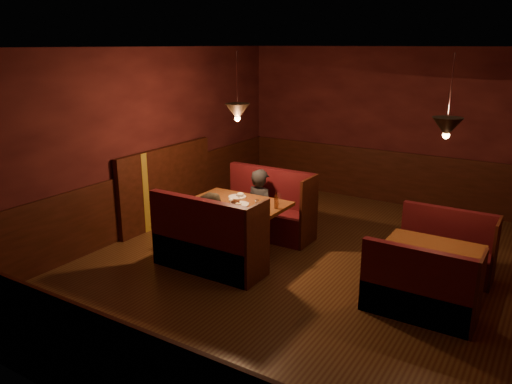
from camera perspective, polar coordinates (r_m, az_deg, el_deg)
The scene contains 9 objects.
room at distance 6.70m, azimuth 4.62°, elevation 0.16°, with size 6.02×7.02×2.92m.
main_table at distance 7.23m, azimuth -1.91°, elevation -2.45°, with size 1.41×0.86×0.99m.
main_bench_far at distance 7.95m, azimuth 1.41°, elevation -2.54°, with size 1.55×0.55×1.06m.
main_bench_near at distance 6.71m, azimuth -5.61°, elevation -6.34°, with size 1.55×0.55×1.06m.
second_table at distance 6.41m, azimuth 19.52°, elevation -7.16°, with size 1.11×0.71×0.63m.
second_bench_far at distance 7.08m, azimuth 20.80°, elevation -6.65°, with size 1.23×0.46×0.88m.
second_bench_near at distance 5.89m, azimuth 18.10°, elevation -11.17°, with size 1.23×0.46×0.88m.
diner_a at distance 7.72m, azimuth 0.52°, elevation -0.07°, with size 0.53×0.35×1.45m, color black.
diner_b at distance 6.69m, azimuth -5.05°, elevation -3.10°, with size 0.68×0.53×1.39m, color #3D362A.
Camera 1 is at (2.65, -5.69, 2.94)m, focal length 35.00 mm.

